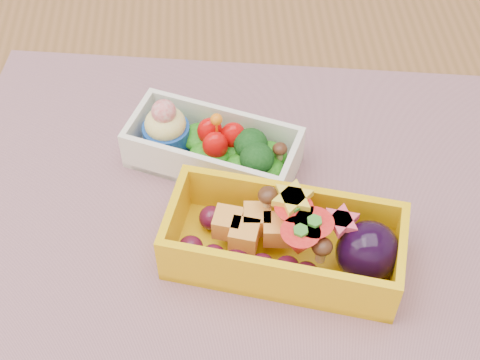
{
  "coord_description": "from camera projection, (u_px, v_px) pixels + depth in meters",
  "views": [
    {
      "loc": [
        -0.05,
        -0.38,
        1.25
      ],
      "look_at": [
        -0.03,
        0.0,
        0.79
      ],
      "focal_mm": 51.77,
      "sensor_mm": 36.0,
      "label": 1
    }
  ],
  "objects": [
    {
      "name": "bento_white",
      "position": [
        212.0,
        147.0,
        0.64
      ],
      "size": [
        0.17,
        0.13,
        0.07
      ],
      "rotation": [
        0.0,
        0.0,
        -0.4
      ],
      "color": "white",
      "rests_on": "placemat"
    },
    {
      "name": "table",
      "position": [
        265.0,
        270.0,
        0.7
      ],
      "size": [
        1.2,
        0.8,
        0.75
      ],
      "color": "brown",
      "rests_on": "ground"
    },
    {
      "name": "bento_yellow",
      "position": [
        289.0,
        241.0,
        0.57
      ],
      "size": [
        0.21,
        0.13,
        0.06
      ],
      "rotation": [
        0.0,
        0.0,
        -0.27
      ],
      "color": "yellow",
      "rests_on": "placemat"
    },
    {
      "name": "placemat",
      "position": [
        232.0,
        212.0,
        0.62
      ],
      "size": [
        0.58,
        0.47,
        0.0
      ],
      "primitive_type": "cube",
      "rotation": [
        0.0,
        0.0,
        -0.14
      ],
      "color": "#A06F7B",
      "rests_on": "table"
    }
  ]
}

